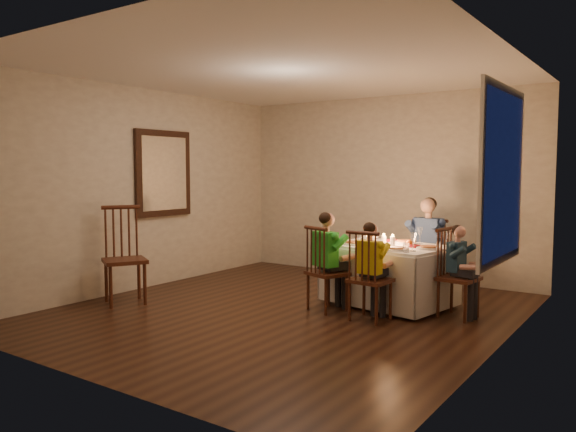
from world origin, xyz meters
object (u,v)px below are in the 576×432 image
Objects in this scene: child_yellow at (370,320)px; serving_bowl at (370,237)px; dining_table at (389,262)px; child_teal at (458,317)px; chair_adult at (426,295)px; adult at (426,295)px; chair_near_left at (327,310)px; child_green at (327,310)px; chair_extra at (126,303)px; chair_end at (458,317)px; chair_near_right at (370,320)px.

child_yellow is 4.41× the size of serving_bowl.
dining_table reaches higher than child_teal.
chair_adult is 0.00m from adult.
child_teal is 4.23× the size of serving_bowl.
adult is at bearing 85.76° from dining_table.
child_green is at bearing -0.00° from chair_near_left.
chair_extra is 3.63m from adult.
child_green is 4.72× the size of serving_bowl.
adult is (0.00, 0.00, 0.00)m from chair_adult.
adult is at bearing 45.54° from child_teal.
chair_adult is 1.46m from child_yellow.
child_yellow is at bearing 138.13° from chair_end.
adult reaches higher than child_green.
chair_end is 0.92× the size of child_yellow.
chair_near_right is 0.86× the size of child_green.
child_yellow is at bearing -0.00° from chair_near_right.
dining_table reaches higher than chair_adult.
child_green is (0.00, 0.00, 0.00)m from chair_near_left.
child_yellow is at bearing -169.88° from child_green.
child_green reaches higher than chair_near_right.
chair_near_left is 1.38m from child_teal.
chair_adult is at bearing 0.00° from adult.
chair_near_right is 1.46m from adult.
chair_extra is (-2.67, -0.95, 0.00)m from chair_near_right.
child_green is 1.07× the size of child_yellow.
chair_end is 1.38m from child_green.
serving_bowl is (-0.56, 1.10, 0.72)m from child_yellow.
child_green reaches higher than child_teal.
child_teal is (0.00, 0.00, 0.00)m from chair_end.
chair_end is 1.53m from serving_bowl.
chair_near_right is 0.58m from child_green.
chair_extra is at bearing 46.69° from chair_near_left.
adult is 1.01m from serving_bowl.
chair_extra reaches higher than child_teal.
child_yellow reaches higher than child_teal.
chair_extra is (-2.53, -1.69, -0.49)m from dining_table.
child_teal is (1.28, 0.52, 0.00)m from chair_near_left.
chair_adult is at bearing 45.54° from chair_end.
child_yellow is 1.42m from serving_bowl.
child_green is (-0.57, 0.10, 0.00)m from chair_near_right.
chair_end is (0.66, -0.83, 0.00)m from chair_adult.
chair_near_left is at bearing -6.82° from child_yellow.
child_yellow is at bearing -169.88° from chair_near_left.
chair_extra is at bearing 46.69° from child_green.
adult reaches higher than chair_end.
chair_near_right is at bearing -83.25° from chair_adult.
adult is (0.19, 0.71, -0.49)m from dining_table.
serving_bowl is at bearing 76.47° from child_teal.
chair_adult is 1.07m from child_teal.
chair_extra is at bearing 22.76° from child_yellow.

